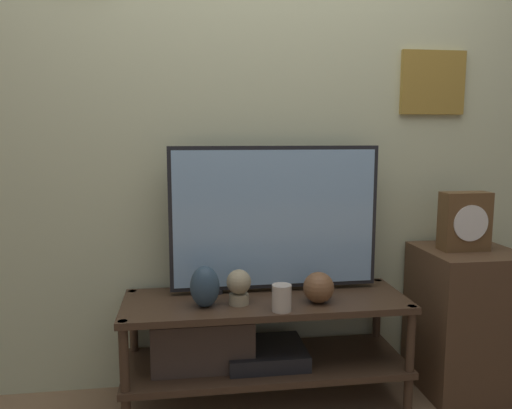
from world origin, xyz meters
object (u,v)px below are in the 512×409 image
vase_urn_stoneware (205,287)px  decorative_bust (239,286)px  television (275,218)px  candle_jar (282,298)px  mantel_clock (465,221)px  vase_round_glass (319,287)px

vase_urn_stoneware → decorative_bust: vase_urn_stoneware is taller
television → candle_jar: (-0.02, -0.27, -0.30)m
vase_urn_stoneware → candle_jar: vase_urn_stoneware is taller
television → candle_jar: television is taller
television → vase_urn_stoneware: size_ratio=5.42×
decorative_bust → mantel_clock: bearing=3.4°
mantel_clock → decorative_bust: bearing=-176.6°
television → candle_jar: bearing=-93.8°
vase_urn_stoneware → vase_round_glass: size_ratio=1.31×
vase_round_glass → television: bearing=131.0°
mantel_clock → vase_urn_stoneware: bearing=-176.4°
vase_urn_stoneware → candle_jar: bearing=-16.8°
candle_jar → mantel_clock: size_ratio=0.41×
candle_jar → mantel_clock: (0.92, 0.17, 0.27)m
vase_urn_stoneware → mantel_clock: bearing=3.6°
vase_round_glass → candle_jar: vase_round_glass is taller
vase_round_glass → decorative_bust: 0.35m
candle_jar → mantel_clock: 0.97m
television → mantel_clock: (0.90, -0.10, -0.02)m
vase_urn_stoneware → television: bearing=27.2°
vase_round_glass → decorative_bust: size_ratio=0.89×
vase_round_glass → candle_jar: 0.20m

